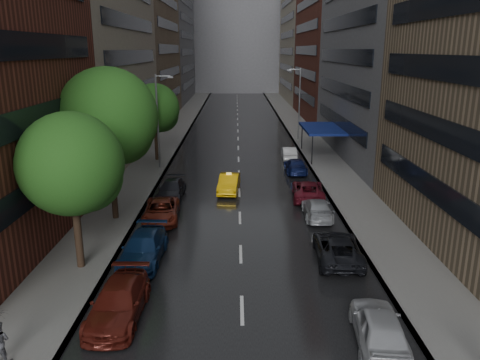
% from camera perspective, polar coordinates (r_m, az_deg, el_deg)
% --- Properties ---
extents(road, '(14.00, 140.00, 0.01)m').
position_cam_1_polar(road, '(65.77, -0.25, 5.71)').
color(road, black).
rests_on(road, ground).
extents(sidewalk_left, '(4.00, 140.00, 0.15)m').
position_cam_1_polar(sidewalk_left, '(66.34, -8.09, 5.70)').
color(sidewalk_left, gray).
rests_on(sidewalk_left, ground).
extents(sidewalk_right, '(4.00, 140.00, 0.15)m').
position_cam_1_polar(sidewalk_right, '(66.41, 7.58, 5.73)').
color(sidewalk_right, gray).
rests_on(sidewalk_right, ground).
extents(buildings_left, '(8.00, 108.00, 38.00)m').
position_cam_1_polar(buildings_left, '(75.17, -12.47, 18.84)').
color(buildings_left, maroon).
rests_on(buildings_left, ground).
extents(buildings_right, '(8.05, 109.10, 36.00)m').
position_cam_1_polar(buildings_right, '(73.18, 12.17, 18.20)').
color(buildings_right, '#937A5B').
rests_on(buildings_right, ground).
extents(building_far, '(40.00, 14.00, 32.00)m').
position_cam_1_polar(building_far, '(132.86, -0.38, 17.67)').
color(building_far, slate).
rests_on(building_far, ground).
extents(tree_near, '(5.31, 5.31, 8.46)m').
position_cam_1_polar(tree_near, '(25.11, -19.90, 1.83)').
color(tree_near, '#382619').
rests_on(tree_near, ground).
extents(tree_mid, '(6.50, 6.50, 10.37)m').
position_cam_1_polar(tree_mid, '(31.93, -15.77, 7.37)').
color(tree_mid, '#382619').
rests_on(tree_mid, ground).
extents(tree_far, '(5.07, 5.07, 8.08)m').
position_cam_1_polar(tree_far, '(49.27, -10.35, 8.59)').
color(tree_far, '#382619').
rests_on(tree_far, ground).
extents(taxi, '(1.93, 4.57, 1.47)m').
position_cam_1_polar(taxi, '(38.51, -1.35, -0.39)').
color(taxi, yellow).
rests_on(taxi, ground).
extents(parked_cars_left, '(2.68, 22.29, 1.54)m').
position_cam_1_polar(parked_cars_left, '(28.86, -10.79, -6.30)').
color(parked_cars_left, '#561811').
rests_on(parked_cars_left, ground).
extents(parked_cars_right, '(2.81, 37.22, 1.59)m').
position_cam_1_polar(parked_cars_right, '(33.60, 9.24, -3.06)').
color(parked_cars_right, '#AFB0B5').
rests_on(parked_cars_right, ground).
extents(street_lamp_left, '(1.74, 0.22, 9.00)m').
position_cam_1_polar(street_lamp_left, '(45.86, -9.93, 7.29)').
color(street_lamp_left, gray).
rests_on(street_lamp_left, sidewalk_left).
extents(street_lamp_right, '(1.74, 0.22, 9.00)m').
position_cam_1_polar(street_lamp_right, '(60.66, 7.18, 9.40)').
color(street_lamp_right, gray).
rests_on(street_lamp_right, sidewalk_right).
extents(awning, '(4.00, 8.00, 3.12)m').
position_cam_1_polar(awning, '(51.30, 9.96, 6.18)').
color(awning, navy).
rests_on(awning, sidewalk_right).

